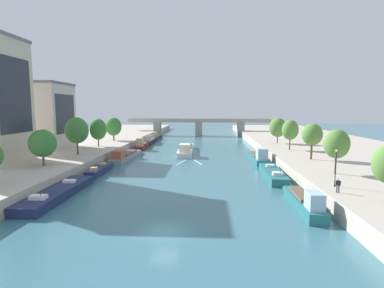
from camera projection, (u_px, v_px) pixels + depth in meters
ground_plane at (165, 232)px, 28.61m from camera, size 400.00×400.00×0.00m
quay_left at (68, 146)px, 84.91m from camera, size 36.00×170.00×2.14m
quay_right at (325, 147)px, 81.10m from camera, size 36.00×170.00×2.14m
barge_midriver at (186, 149)px, 78.17m from camera, size 4.11×20.67×3.04m
wake_behind_barge at (190, 162)px, 64.84m from camera, size 5.60×5.98×0.03m
moored_boat_left_downstream at (58, 193)px, 39.68m from camera, size 3.35×16.65×2.24m
moored_boat_left_far at (100, 170)px, 53.99m from camera, size 2.05×10.45×2.27m
moored_boat_left_gap_after at (125, 156)px, 68.56m from camera, size 3.22×16.99×2.71m
moored_boat_left_upstream at (142, 145)px, 85.96m from camera, size 2.52×11.03×3.35m
moored_boat_left_near at (149, 140)px, 99.65m from camera, size 3.22×14.88×2.59m
moored_boat_left_end at (157, 137)px, 112.79m from camera, size 2.19×10.99×2.77m
moored_boat_right_far at (304, 201)px, 35.07m from camera, size 2.33×12.35×2.92m
moored_boat_right_upstream at (273, 173)px, 50.99m from camera, size 3.14×14.36×2.35m
moored_boat_right_midway at (258, 157)px, 66.31m from camera, size 3.03×14.74×3.32m
tree_left_far at (43, 143)px, 49.26m from camera, size 4.30×4.30×5.98m
tree_left_midway at (77, 130)px, 61.11m from camera, size 4.64×4.64×7.55m
tree_left_distant at (98, 129)px, 74.12m from camera, size 4.02×4.02×6.80m
tree_left_past_mid at (113, 127)px, 87.86m from camera, size 4.61×4.61×6.64m
tree_right_third at (337, 144)px, 43.37m from camera, size 3.54×3.54×6.43m
tree_right_midway at (312, 135)px, 55.49m from camera, size 3.67×3.67×6.62m
tree_right_nearest at (290, 130)px, 68.09m from camera, size 3.63×3.63×6.74m
tree_right_past_mid at (278, 127)px, 80.65m from camera, size 4.47×4.47×6.76m
lamppost_right_bank at (336, 166)px, 36.45m from camera, size 0.28×0.28×4.51m
building_left_tall at (43, 116)px, 69.58m from camera, size 11.03×11.61×15.13m
bridge_far at (199, 125)px, 125.71m from camera, size 58.49×4.40×7.07m
person_on_quay at (338, 185)px, 33.93m from camera, size 0.47×0.35×1.62m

